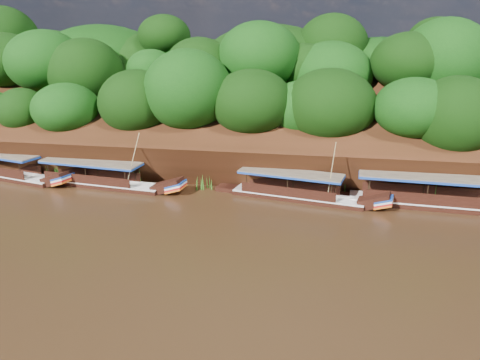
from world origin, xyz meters
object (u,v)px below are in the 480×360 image
object	(u,v)px
boat_2	(107,181)
boat_3	(12,173)
boat_1	(306,194)
boat_0	(447,201)

from	to	relation	value
boat_2	boat_3	bearing A→B (deg)	-177.21
boat_1	boat_3	xyz separation A→B (m)	(-27.90, 1.03, 0.03)
boat_0	boat_2	xyz separation A→B (m)	(-29.01, 0.19, -0.07)
boat_1	boat_0	bearing A→B (deg)	11.80
boat_0	boat_3	world-z (taller)	boat_0
boat_1	boat_2	bearing A→B (deg)	-169.95
boat_1	boat_3	distance (m)	27.92
boat_0	boat_1	size ratio (longest dim) A/B	1.21
boat_1	boat_2	world-z (taller)	boat_1
boat_0	boat_2	world-z (taller)	boat_0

